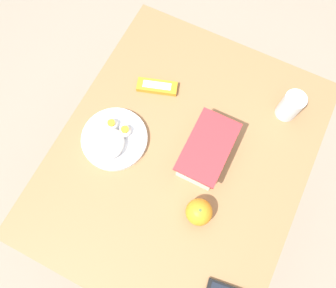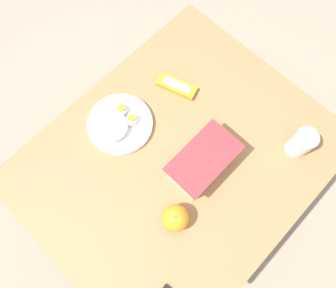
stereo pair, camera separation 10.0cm
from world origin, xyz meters
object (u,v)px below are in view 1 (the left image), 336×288
food_container (207,151)px  drinking_glass (290,106)px  orange_fruit (199,212)px  rice_plate (113,140)px  candy_bar (157,87)px

food_container → drinking_glass: drinking_glass is taller
food_container → orange_fruit: 0.18m
food_container → rice_plate: food_container is taller
food_container → candy_bar: 0.29m
drinking_glass → orange_fruit: bearing=-15.7°
candy_bar → drinking_glass: size_ratio=1.40×
rice_plate → drinking_glass: (-0.34, 0.46, 0.03)m
food_container → rice_plate: size_ratio=1.03×
food_container → orange_fruit: bearing=17.5°
drinking_glass → candy_bar: bearing=-75.6°
food_container → orange_fruit: size_ratio=2.75×
rice_plate → candy_bar: size_ratio=1.47×
food_container → candy_bar: size_ratio=1.51×
candy_bar → drinking_glass: 0.44m
food_container → drinking_glass: bearing=145.1°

